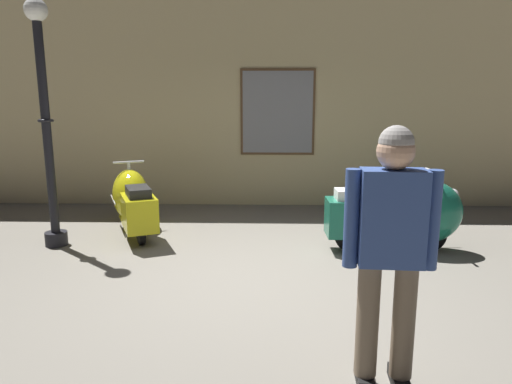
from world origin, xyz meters
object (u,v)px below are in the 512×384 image
Objects in this scene: scooter_0 at (133,201)px; lamppost at (46,119)px; visitor_0 at (390,242)px; scooter_1 at (405,215)px.

scooter_0 is 0.55× the size of lamppost.
lamppost is at bearing 53.87° from visitor_0.
scooter_1 is 4.61m from lamppost.
lamppost is at bearing 105.04° from scooter_0.
scooter_1 is at bearing -1.34° from lamppost.
visitor_0 is (2.69, -3.58, 0.55)m from scooter_0.
scooter_0 is at bearing 38.57° from lamppost.
scooter_0 is 1.59m from lamppost.
visitor_0 is at bearing -39.56° from lamppost.
visitor_0 is (-0.93, -2.81, 0.53)m from scooter_1.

